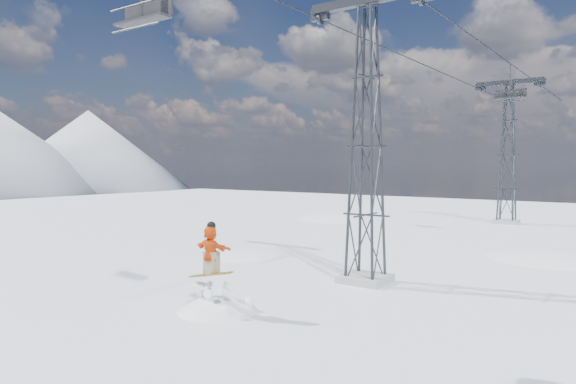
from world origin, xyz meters
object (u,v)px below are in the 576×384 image
Objects in this scene: snowboarder_jump at (218,360)px; lift_chair_near at (144,14)px; lift_tower_near at (366,147)px; lift_tower_far at (508,155)px.

lift_chair_near reaches higher than snowboarder_jump.
lift_tower_far is at bearing 90.00° from lift_tower_near.
lift_chair_near is (-2.20, -34.19, 3.46)m from lift_tower_far.
snowboarder_jump is at bearing 88.92° from lift_chair_near.
lift_tower_near is at bearing 71.48° from snowboarder_jump.
lift_tower_near is 1.00× the size of lift_tower_far.
lift_tower_near and lift_tower_far have the same top height.
lift_tower_near is at bearing -90.00° from lift_tower_far.
lift_tower_far is 1.65× the size of snowboarder_jump.
lift_tower_far reaches higher than lift_chair_near.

